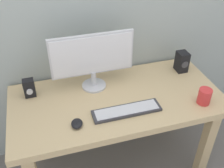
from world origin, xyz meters
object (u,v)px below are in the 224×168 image
monitor (92,58)px  coffee_mug (204,96)px  speaker_right (182,62)px  desk (117,109)px  keyboard_primary (127,111)px  audio_controller (29,88)px  mouse (77,124)px

monitor → coffee_mug: bearing=-31.0°
coffee_mug → speaker_right: bearing=83.3°
desk → monitor: size_ratio=2.53×
keyboard_primary → speaker_right: speaker_right is taller
desk → audio_controller: 0.62m
audio_controller → mouse: bearing=-56.1°
mouse → coffee_mug: size_ratio=0.82×
desk → audio_controller: bearing=161.6°
desk → mouse: 0.38m
mouse → coffee_mug: bearing=7.6°
mouse → speaker_right: speaker_right is taller
speaker_right → coffee_mug: (-0.05, -0.40, -0.02)m
audio_controller → coffee_mug: audio_controller is taller
speaker_right → audio_controller: size_ratio=1.22×
desk → monitor: bearing=124.7°
desk → keyboard_primary: 0.19m
desk → speaker_right: 0.63m
monitor → audio_controller: bearing=178.5°
mouse → speaker_right: bearing=32.0°
audio_controller → coffee_mug: size_ratio=1.20×
keyboard_primary → mouse: mouse is taller
monitor → keyboard_primary: 0.42m
audio_controller → coffee_mug: (1.09, -0.40, -0.01)m
keyboard_primary → mouse: 0.33m
keyboard_primary → coffee_mug: (0.52, -0.06, 0.04)m
speaker_right → mouse: bearing=-157.5°
desk → keyboard_primary: size_ratio=3.26×
speaker_right → keyboard_primary: bearing=-149.0°
desk → keyboard_primary: bearing=-84.8°
speaker_right → coffee_mug: speaker_right is taller
mouse → audio_controller: 0.45m
desk → mouse: (-0.31, -0.19, 0.12)m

